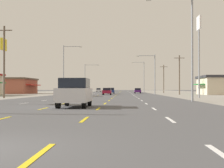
# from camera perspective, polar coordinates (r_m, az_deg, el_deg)

# --- Properties ---
(ground_plane) EXTENTS (572.00, 572.00, 0.00)m
(ground_plane) POSITION_cam_1_polar(r_m,az_deg,el_deg) (72.99, -0.59, -1.81)
(ground_plane) COLOR #4C4C4F
(lane_markings) EXTENTS (10.64, 227.60, 0.01)m
(lane_markings) POSITION_cam_1_polar(r_m,az_deg,el_deg) (111.46, 0.33, -1.46)
(lane_markings) COLOR white
(lane_markings) RESTS_ON ground
(signal_span_wire) EXTENTS (25.14, 0.53, 9.14)m
(signal_span_wire) POSITION_cam_1_polar(r_m,az_deg,el_deg) (18.63, -7.19, 11.37)
(signal_span_wire) COLOR brown
(signal_span_wire) RESTS_ON ground
(suv_center_turn_nearest) EXTENTS (1.98, 4.90, 1.98)m
(suv_center_turn_nearest) POSITION_cam_1_polar(r_m,az_deg,el_deg) (23.62, -6.23, -1.38)
(suv_center_turn_nearest) COLOR silver
(suv_center_turn_nearest) RESTS_ON ground
(hatchback_inner_left_near) EXTENTS (1.72, 3.90, 1.54)m
(hatchback_inner_left_near) POSITION_cam_1_polar(r_m,az_deg,el_deg) (60.40, -4.69, -1.27)
(hatchback_inner_left_near) COLOR #4C196B
(hatchback_inner_left_near) RESTS_ON ground
(sedan_center_turn_mid) EXTENTS (1.80, 4.50, 1.46)m
(sedan_center_turn_mid) POSITION_cam_1_polar(r_m,az_deg,el_deg) (71.34, -0.84, -1.22)
(sedan_center_turn_mid) COLOR maroon
(sedan_center_turn_mid) RESTS_ON ground
(hatchback_center_turn_midfar) EXTENTS (1.72, 3.90, 1.54)m
(hatchback_center_turn_midfar) POSITION_cam_1_polar(r_m,az_deg,el_deg) (90.01, -0.14, -1.12)
(hatchback_center_turn_midfar) COLOR navy
(hatchback_center_turn_midfar) RESTS_ON ground
(sedan_far_right_far) EXTENTS (1.80, 4.50, 1.46)m
(sedan_far_right_far) POSITION_cam_1_polar(r_m,az_deg,el_deg) (95.06, 4.31, -1.12)
(sedan_far_right_far) COLOR #4C196B
(sedan_far_right_far) RESTS_ON ground
(hatchback_far_left_farther) EXTENTS (1.72, 3.90, 1.54)m
(hatchback_far_left_farther) POSITION_cam_1_polar(r_m,az_deg,el_deg) (134.81, -2.25, -1.02)
(hatchback_far_left_farther) COLOR silver
(hatchback_far_left_farther) RESTS_ON ground
(storefront_left_row_2) EXTENTS (10.83, 13.83, 4.07)m
(storefront_left_row_2) POSITION_cam_1_polar(r_m,az_deg,el_deg) (92.60, -16.10, -0.29)
(storefront_left_row_2) COLOR #A35642
(storefront_left_row_2) RESTS_ON ground
(storefront_right_row_2) EXTENTS (9.80, 10.99, 4.14)m
(storefront_right_row_2) POSITION_cam_1_polar(r_m,az_deg,el_deg) (78.35, 17.62, -0.16)
(storefront_right_row_2) COLOR beige
(storefront_right_row_2) RESTS_ON ground
(pole_sign_left_row_1) EXTENTS (0.24, 2.51, 9.73)m
(pole_sign_left_row_1) POSITION_cam_1_polar(r_m,az_deg,el_deg) (60.38, -17.70, 5.22)
(pole_sign_left_row_1) COLOR gray
(pole_sign_left_row_1) RESTS_ON ground
(pole_sign_right_row_1) EXTENTS (0.24, 2.00, 11.37)m
(pole_sign_right_row_1) POSITION_cam_1_polar(r_m,az_deg,el_deg) (49.17, 14.35, 7.69)
(pole_sign_right_row_1) COLOR gray
(pole_sign_right_row_1) RESTS_ON ground
(streetlight_right_row_0) EXTENTS (4.70, 0.26, 10.55)m
(streetlight_right_row_0) POSITION_cam_1_polar(r_m,az_deg,el_deg) (34.94, 12.52, 7.21)
(streetlight_right_row_0) COLOR gray
(streetlight_right_row_0) RESTS_ON ground
(streetlight_left_row_1) EXTENTS (4.22, 0.26, 10.96)m
(streetlight_left_row_1) POSITION_cam_1_polar(r_m,az_deg,el_deg) (76.59, -7.83, 2.95)
(streetlight_left_row_1) COLOR gray
(streetlight_left_row_1) RESTS_ON ground
(streetlight_right_row_1) EXTENTS (4.16, 0.26, 8.85)m
(streetlight_right_row_1) POSITION_cam_1_polar(r_m,az_deg,el_deg) (75.65, 6.85, 2.16)
(streetlight_right_row_1) COLOR gray
(streetlight_right_row_1) RESTS_ON ground
(streetlight_left_row_2) EXTENTS (4.99, 0.26, 9.74)m
(streetlight_left_row_2) POSITION_cam_1_polar(r_m,az_deg,el_deg) (117.35, -4.29, 1.37)
(streetlight_left_row_2) COLOR gray
(streetlight_left_row_2) RESTS_ON ground
(streetlight_right_row_2) EXTENTS (4.34, 0.26, 10.61)m
(streetlight_right_row_2) POSITION_cam_1_polar(r_m,az_deg,el_deg) (116.81, 5.18, 1.57)
(streetlight_right_row_2) COLOR gray
(streetlight_right_row_2) RESTS_ON ground
(utility_pole_left_row_0) EXTENTS (2.20, 0.26, 9.96)m
(utility_pole_left_row_0) POSITION_cam_1_polar(r_m,az_deg,el_deg) (49.41, -17.62, 3.77)
(utility_pole_left_row_0) COLOR brown
(utility_pole_left_row_0) RESTS_ON ground
(utility_pole_right_row_1) EXTENTS (2.20, 0.26, 8.52)m
(utility_pole_right_row_1) POSITION_cam_1_polar(r_m,az_deg,el_deg) (74.77, 11.22, 1.64)
(utility_pole_right_row_1) COLOR brown
(utility_pole_right_row_1) RESTS_ON ground
(utility_pole_right_row_2) EXTENTS (2.20, 0.26, 8.45)m
(utility_pole_right_row_2) POSITION_cam_1_polar(r_m,az_deg,el_deg) (102.69, 8.65, 0.95)
(utility_pole_right_row_2) COLOR brown
(utility_pole_right_row_2) RESTS_ON ground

